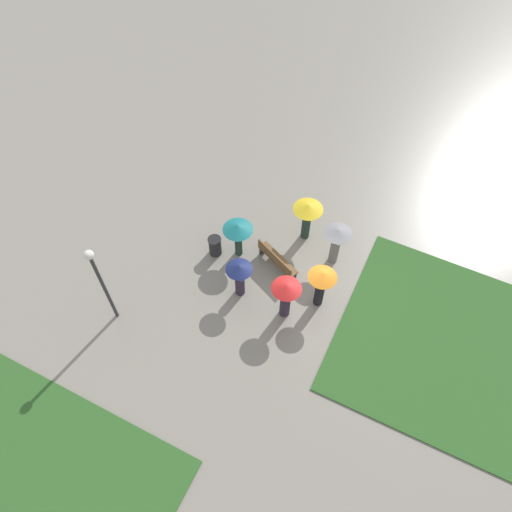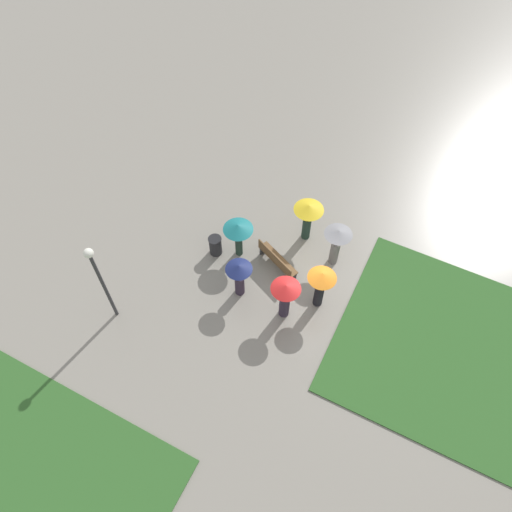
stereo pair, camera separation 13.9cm
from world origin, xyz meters
name	(u,v)px [view 1 (the left image)]	position (x,y,z in m)	size (l,w,h in m)	color
ground_plane	(305,291)	(0.00, 0.00, 0.00)	(90.00, 90.00, 0.00)	gray
lawn_patch_near	(459,351)	(-5.80, -0.12, 0.03)	(8.28, 7.17, 0.06)	#2D5B26
park_bench	(276,260)	(1.44, -0.54, 0.47)	(1.90, 1.17, 0.90)	brown
lamp_post	(99,277)	(5.75, 3.98, 2.60)	(0.32, 0.32, 3.99)	#2D2D30
trash_bin	(215,246)	(3.88, -0.09, 0.44)	(0.53, 0.53, 0.88)	#232326
crowd_person_teal	(238,231)	(3.04, -0.48, 1.42)	(1.15, 1.15, 1.77)	#1E3328
crowd_person_grey	(337,239)	(-0.42, -1.80, 1.34)	(1.05, 1.05, 1.93)	slate
crowd_person_orange	(322,281)	(-0.62, 0.23, 1.44)	(1.03, 1.03, 1.99)	black
crowd_person_red	(286,294)	(0.31, 1.19, 1.31)	(1.06, 1.06, 1.93)	#2D2333
crowd_person_navy	(239,274)	(2.17, 1.10, 1.21)	(0.98, 0.98, 1.76)	#2D2333
crowd_person_yellow	(308,213)	(1.03, -2.43, 1.43)	(1.17, 1.17, 1.91)	#1E3328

